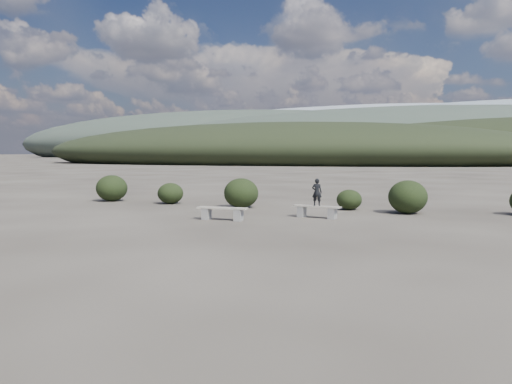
% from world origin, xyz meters
% --- Properties ---
extents(ground, '(1200.00, 1200.00, 0.00)m').
position_xyz_m(ground, '(0.00, 0.00, 0.00)').
color(ground, '#312C26').
rests_on(ground, ground).
extents(bench_left, '(1.80, 0.40, 0.45)m').
position_xyz_m(bench_left, '(-1.41, 4.57, 0.27)').
color(bench_left, slate).
rests_on(bench_left, ground).
extents(bench_right, '(1.79, 0.65, 0.44)m').
position_xyz_m(bench_right, '(1.57, 6.19, 0.27)').
color(bench_right, slate).
rests_on(bench_right, ground).
extents(seated_person, '(0.36, 0.24, 0.98)m').
position_xyz_m(seated_person, '(1.57, 6.19, 0.93)').
color(seated_person, black).
rests_on(seated_person, bench_right).
extents(shrub_a, '(1.17, 1.17, 0.96)m').
position_xyz_m(shrub_a, '(-5.80, 8.98, 0.48)').
color(shrub_a, black).
rests_on(shrub_a, ground).
extents(shrub_b, '(1.47, 1.47, 1.26)m').
position_xyz_m(shrub_b, '(-2.14, 8.43, 0.63)').
color(shrub_b, black).
rests_on(shrub_b, ground).
extents(shrub_c, '(1.04, 1.04, 0.83)m').
position_xyz_m(shrub_c, '(2.31, 9.18, 0.41)').
color(shrub_c, black).
rests_on(shrub_c, ground).
extents(shrub_d, '(1.47, 1.47, 1.29)m').
position_xyz_m(shrub_d, '(4.62, 8.58, 0.64)').
color(shrub_d, black).
rests_on(shrub_d, ground).
extents(shrub_f, '(1.49, 1.49, 1.26)m').
position_xyz_m(shrub_f, '(-9.10, 9.21, 0.63)').
color(shrub_f, black).
rests_on(shrub_f, ground).
extents(mountain_ridges, '(500.00, 400.00, 56.00)m').
position_xyz_m(mountain_ridges, '(-7.48, 339.06, 10.84)').
color(mountain_ridges, black).
rests_on(mountain_ridges, ground).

